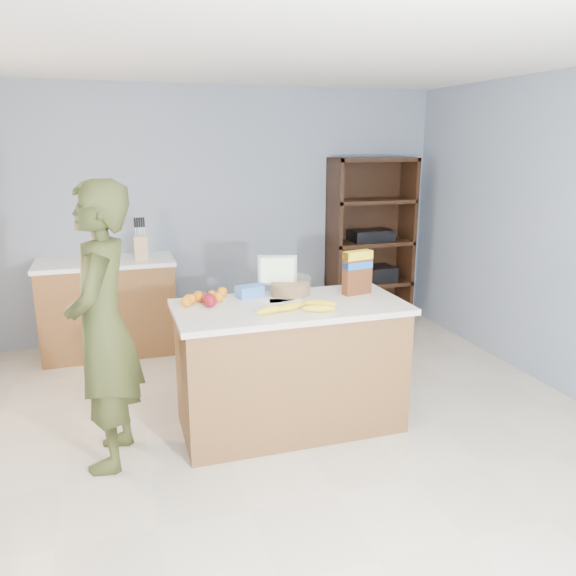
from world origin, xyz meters
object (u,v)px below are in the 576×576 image
object	(u,v)px
person	(103,328)
counter_peninsula	(290,371)
shelving_unit	(368,245)
tv	(277,272)
cereal_box	(357,269)

from	to	relation	value
person	counter_peninsula	bearing A→B (deg)	105.32
shelving_unit	person	bearing A→B (deg)	-142.29
person	shelving_unit	bearing A→B (deg)	139.04
counter_peninsula	tv	distance (m)	0.71
tv	shelving_unit	bearing A→B (deg)	48.43
shelving_unit	person	xyz separation A→B (m)	(-2.76, -2.13, 0.02)
counter_peninsula	tv	xyz separation A→B (m)	(-0.00, 0.30, 0.64)
person	cereal_box	size ratio (longest dim) A/B	5.60
shelving_unit	tv	distance (m)	2.35
tv	counter_peninsula	bearing A→B (deg)	-89.64
counter_peninsula	tv	bearing A→B (deg)	90.36
counter_peninsula	cereal_box	bearing A→B (deg)	11.04
shelving_unit	person	size ratio (longest dim) A/B	1.02
person	tv	world-z (taller)	person
counter_peninsula	cereal_box	world-z (taller)	cereal_box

